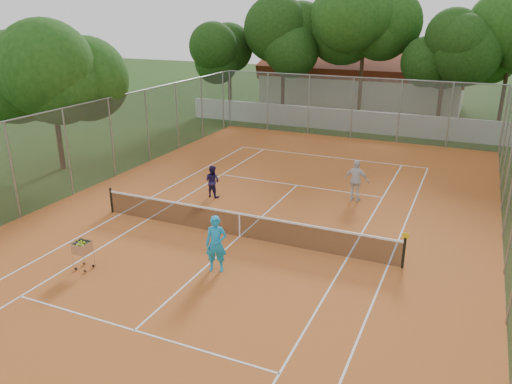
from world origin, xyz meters
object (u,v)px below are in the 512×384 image
at_px(player_near, 216,244).
at_px(tennis_net, 240,225).
at_px(player_far_right, 356,181).
at_px(player_far_left, 212,181).
at_px(clubhouse, 363,81).
at_px(ball_hopper, 83,254).

bearing_deg(player_near, tennis_net, 80.01).
bearing_deg(player_far_right, player_near, 73.81).
bearing_deg(player_near, player_far_right, 52.70).
distance_m(tennis_net, player_far_left, 4.53).
xyz_separation_m(player_near, player_far_right, (2.61, 8.13, -0.01)).
bearing_deg(tennis_net, clubhouse, 93.95).
xyz_separation_m(player_far_right, ball_hopper, (-6.60, -9.81, -0.41)).
relative_size(clubhouse, player_near, 8.70).
xyz_separation_m(clubhouse, player_far_left, (-1.00, -25.61, -1.45)).
relative_size(tennis_net, clubhouse, 0.72).
bearing_deg(player_far_left, clubhouse, -83.60).
bearing_deg(player_near, ball_hopper, -176.63).
relative_size(player_near, player_far_left, 1.29).
bearing_deg(player_near, clubhouse, 74.90).
height_order(clubhouse, ball_hopper, clubhouse).
xyz_separation_m(tennis_net, ball_hopper, (-3.56, -4.31, 0.04)).
relative_size(player_far_left, ball_hopper, 1.39).
bearing_deg(player_far_right, clubhouse, -76.29).
height_order(player_far_right, ball_hopper, player_far_right).
xyz_separation_m(tennis_net, player_far_right, (3.05, 5.50, 0.45)).
height_order(player_near, player_far_right, player_near).
bearing_deg(clubhouse, player_far_left, -92.23).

